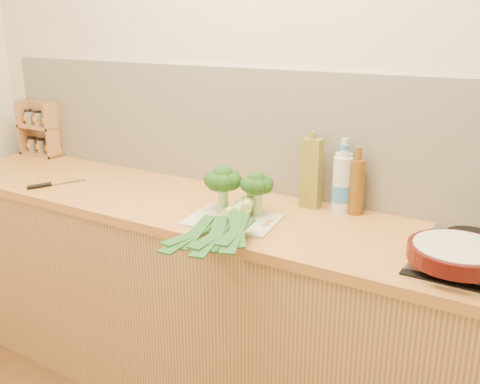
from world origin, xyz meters
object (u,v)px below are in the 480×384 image
object	(u,v)px
chopping_board	(233,220)
spice_rack	(41,132)
chefs_knife	(47,185)
skillet	(459,253)

from	to	relation	value
chopping_board	spice_rack	world-z (taller)	spice_rack
chefs_knife	spice_rack	xyz separation A→B (m)	(-0.53, 0.42, 0.13)
chopping_board	skillet	distance (m)	0.82
chopping_board	chefs_knife	distance (m)	0.98
skillet	spice_rack	distance (m)	2.35
spice_rack	chefs_knife	bearing A→B (deg)	-38.22
skillet	spice_rack	xyz separation A→B (m)	(-2.32, 0.37, 0.07)
chefs_knife	spice_rack	bearing A→B (deg)	165.63
spice_rack	chopping_board	bearing A→B (deg)	-13.10
spice_rack	skillet	bearing A→B (deg)	-9.12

